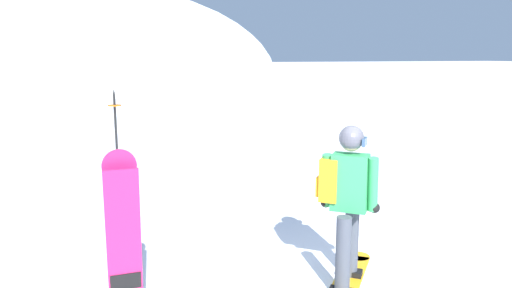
{
  "coord_description": "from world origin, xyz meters",
  "views": [
    {
      "loc": [
        -2.52,
        -3.74,
        2.4
      ],
      "look_at": [
        -0.03,
        3.38,
        1.0
      ],
      "focal_mm": 33.73,
      "sensor_mm": 36.0,
      "label": 1
    }
  ],
  "objects": [
    {
      "name": "piste_marker_near",
      "position": [
        -2.15,
        3.71,
        1.1
      ],
      "size": [
        0.2,
        0.2,
        1.92
      ],
      "color": "black",
      "rests_on": "ground"
    },
    {
      "name": "snowboarder_main",
      "position": [
        -0.1,
        0.4,
        0.92
      ],
      "size": [
        1.29,
        1.47,
        1.71
      ],
      "color": "orange",
      "rests_on": "ground"
    },
    {
      "name": "spare_snowboard",
      "position": [
        -2.32,
        0.17,
        0.84
      ],
      "size": [
        0.28,
        0.16,
        1.66
      ],
      "color": "#D11E5B",
      "rests_on": "ground"
    },
    {
      "name": "ridge_peak_main",
      "position": [
        -2.15,
        41.8,
        0.0
      ],
      "size": [
        33.52,
        30.17,
        16.71
      ],
      "color": "white",
      "rests_on": "ground"
    }
  ]
}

